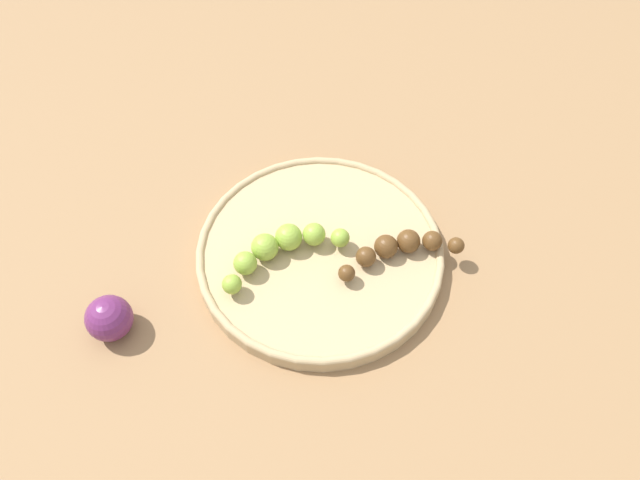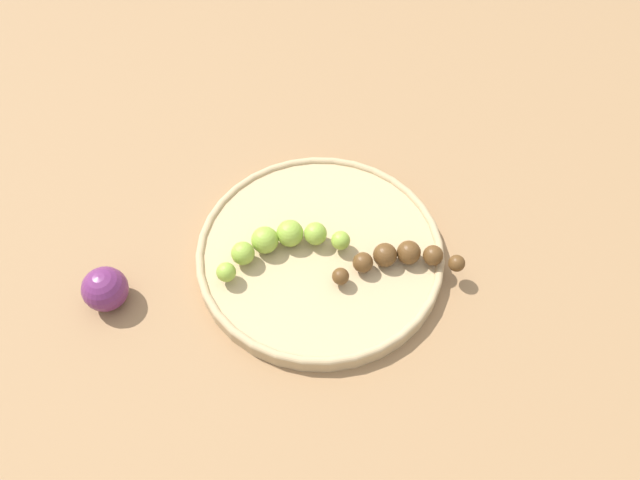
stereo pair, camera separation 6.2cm
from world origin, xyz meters
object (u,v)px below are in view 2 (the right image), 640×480
Objects in this scene: banana_overripe at (398,258)px; banana_green at (279,242)px; plum_purple at (105,289)px; fruit_bowl at (320,252)px.

banana_overripe is 0.14m from banana_green.
banana_overripe is at bearing 70.03° from plum_purple.
plum_purple is (-0.06, -0.25, 0.01)m from fruit_bowl.
fruit_bowl is 0.25m from plum_purple.
plum_purple reaches higher than fruit_bowl.
fruit_bowl is at bearing 69.26° from banana_overripe.
banana_overripe is at bearing 49.86° from fruit_bowl.
plum_purple reaches higher than banana_overripe.
plum_purple is (-0.03, -0.20, -0.01)m from banana_green.
plum_purple is (-0.12, -0.32, -0.01)m from banana_overripe.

